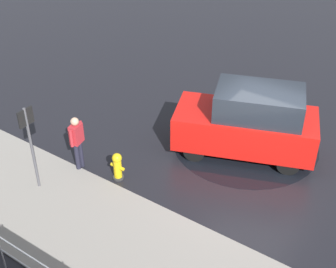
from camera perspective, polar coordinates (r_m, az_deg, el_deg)
ground_plane at (r=13.05m, az=10.74°, el=-4.62°), size 60.00×60.00×0.00m
moving_hatchback at (r=13.19m, az=9.79°, el=1.46°), size 4.25×2.98×2.06m
fire_hydrant at (r=12.46m, az=-6.18°, el=-3.93°), size 0.42×0.31×0.80m
pedestrian at (r=12.66m, az=-11.04°, el=-0.61°), size 0.31×0.56×1.62m
sign_post at (r=11.89m, az=-16.51°, el=-0.37°), size 0.07×0.44×2.40m
puddle_patch at (r=14.14m, az=9.35°, el=-1.03°), size 4.32×4.32×0.01m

